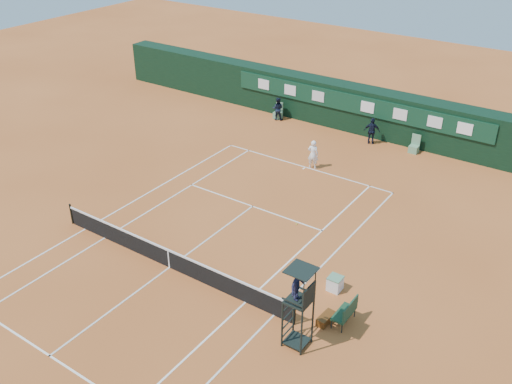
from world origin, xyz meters
TOP-DOWN VIEW (x-y plane):
  - ground at (0.00, 0.00)m, footprint 90.00×90.00m
  - court_lines at (0.00, 0.00)m, footprint 11.05×23.85m
  - tennis_net at (0.00, 0.00)m, footprint 12.90×0.10m
  - back_wall at (0.00, 18.74)m, footprint 40.00×1.65m
  - linesman_chair_left at (-5.50, 17.48)m, footprint 0.55×0.50m
  - linesman_chair_right at (4.50, 17.48)m, footprint 0.55×0.50m
  - umpire_chair at (7.01, -0.84)m, footprint 0.96×0.95m
  - player_bench at (8.01, 1.16)m, footprint 0.55×1.20m
  - tennis_bag at (7.34, 0.81)m, footprint 0.45×0.90m
  - cooler at (6.71, 2.75)m, footprint 0.57×0.57m
  - tennis_ball at (2.81, 6.17)m, footprint 0.07×0.07m
  - player at (0.37, 12.05)m, footprint 0.71×0.54m
  - ball_kid_left at (-5.38, 17.23)m, footprint 0.96×0.85m
  - ball_kid_right at (1.75, 17.20)m, footprint 1.09×0.71m

SIDE VIEW (x-z plane):
  - ground at x=0.00m, z-range 0.00..0.00m
  - court_lines at x=0.00m, z-range 0.00..0.01m
  - tennis_ball at x=2.81m, z-range 0.00..0.07m
  - tennis_bag at x=7.34m, z-range 0.00..0.33m
  - linesman_chair_left at x=-5.50m, z-range -0.26..0.89m
  - linesman_chair_right at x=4.50m, z-range -0.26..0.89m
  - cooler at x=6.71m, z-range 0.00..0.65m
  - tennis_net at x=0.00m, z-range -0.04..1.06m
  - player_bench at x=8.01m, z-range 0.05..1.15m
  - ball_kid_left at x=-5.38m, z-range 0.00..1.63m
  - ball_kid_right at x=1.75m, z-range 0.00..1.73m
  - player at x=0.37m, z-range 0.00..1.76m
  - back_wall at x=0.00m, z-range 0.01..3.01m
  - umpire_chair at x=7.01m, z-range 0.75..4.17m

